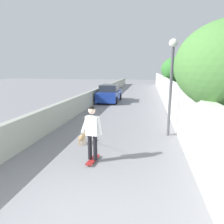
% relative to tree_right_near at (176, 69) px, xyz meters
% --- Properties ---
extents(ground_plane, '(80.00, 80.00, 0.00)m').
position_rel_tree_right_near_xyz_m(ground_plane, '(-5.00, 4.32, -2.86)').
color(ground_plane, gray).
extents(wall_left, '(48.00, 0.30, 1.17)m').
position_rel_tree_right_near_xyz_m(wall_left, '(-7.00, 7.36, -2.27)').
color(wall_left, '#999E93').
rests_on(wall_left, ground).
extents(fence_right, '(48.00, 0.30, 2.12)m').
position_rel_tree_right_near_xyz_m(fence_right, '(-7.00, 1.29, -1.80)').
color(fence_right, silver).
rests_on(fence_right, ground).
extents(tree_right_near, '(3.08, 3.08, 4.14)m').
position_rel_tree_right_near_xyz_m(tree_right_near, '(0.00, 0.00, 0.00)').
color(tree_right_near, '#473523').
rests_on(tree_right_near, ground).
extents(tree_right_mid, '(1.82, 1.82, 4.37)m').
position_rel_tree_right_near_xyz_m(tree_right_mid, '(-6.00, -0.22, 0.38)').
color(tree_right_mid, '#473523').
rests_on(tree_right_mid, ground).
extents(lamp_post, '(0.36, 0.36, 4.12)m').
position_rel_tree_right_near_xyz_m(lamp_post, '(-13.12, 1.84, -0.02)').
color(lamp_post, '#4C4C51').
rests_on(lamp_post, ground).
extents(skateboard, '(0.82, 0.28, 0.08)m').
position_rel_tree_right_near_xyz_m(skateboard, '(-16.26, 4.45, -2.79)').
color(skateboard, maroon).
rests_on(skateboard, ground).
extents(person_skateboarder, '(0.26, 0.72, 1.72)m').
position_rel_tree_right_near_xyz_m(person_skateboarder, '(-16.26, 4.45, -1.77)').
color(person_skateboarder, black).
rests_on(person_skateboarder, skateboard).
extents(dog, '(1.79, 0.97, 1.06)m').
position_rel_tree_right_near_xyz_m(dog, '(-14.80, 5.27, -2.58)').
color(dog, tan).
rests_on(dog, ground).
extents(car_near, '(3.98, 1.80, 1.54)m').
position_rel_tree_right_near_xyz_m(car_near, '(-4.25, 6.21, -2.14)').
color(car_near, navy).
rests_on(car_near, ground).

